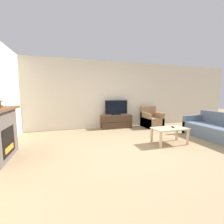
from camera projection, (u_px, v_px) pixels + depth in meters
ground_plane at (143, 150)px, 3.69m from camera, size 24.00×24.00×0.00m
wall_back at (111, 95)px, 6.19m from camera, size 12.00×0.06×2.70m
mantel_clock at (0, 104)px, 3.15m from camera, size 0.08×0.11×0.15m
tv_stand at (116, 121)px, 6.11m from camera, size 1.24×0.41×0.54m
tv at (116, 108)px, 6.04m from camera, size 0.94×0.18×0.59m
armchair at (151, 120)px, 6.32m from camera, size 0.70×0.76×0.86m
coffee_table at (170, 130)px, 4.13m from camera, size 0.94×0.51×0.45m
remote at (173, 127)px, 4.20m from camera, size 0.09×0.15×0.02m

